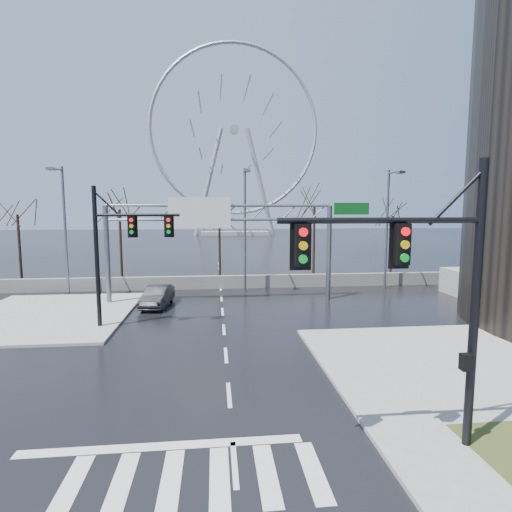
{
  "coord_description": "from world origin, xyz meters",
  "views": [
    {
      "loc": [
        -0.45,
        -13.84,
        6.66
      ],
      "look_at": [
        1.94,
        9.23,
        4.0
      ],
      "focal_mm": 28.0,
      "sensor_mm": 36.0,
      "label": 1
    }
  ],
  "objects": [
    {
      "name": "ground",
      "position": [
        0.0,
        0.0,
        0.0
      ],
      "size": [
        260.0,
        260.0,
        0.0
      ],
      "primitive_type": "plane",
      "color": "black",
      "rests_on": "ground"
    },
    {
      "name": "sidewalk_right_ext",
      "position": [
        10.0,
        2.0,
        0.07
      ],
      "size": [
        12.0,
        10.0,
        0.15
      ],
      "primitive_type": "cube",
      "color": "gray",
      "rests_on": "ground"
    },
    {
      "name": "sidewalk_far",
      "position": [
        -11.0,
        12.0,
        0.07
      ],
      "size": [
        10.0,
        12.0,
        0.15
      ],
      "primitive_type": "cube",
      "color": "gray",
      "rests_on": "ground"
    },
    {
      "name": "barrier_wall",
      "position": [
        0.0,
        20.0,
        0.55
      ],
      "size": [
        52.0,
        0.5,
        1.1
      ],
      "primitive_type": "cube",
      "color": "slate",
      "rests_on": "ground"
    },
    {
      "name": "signal_mast_near",
      "position": [
        5.14,
        -4.04,
        4.87
      ],
      "size": [
        5.52,
        0.41,
        8.0
      ],
      "color": "black",
      "rests_on": "ground"
    },
    {
      "name": "signal_mast_far",
      "position": [
        -5.87,
        8.96,
        4.83
      ],
      "size": [
        4.72,
        0.41,
        8.0
      ],
      "color": "black",
      "rests_on": "ground"
    },
    {
      "name": "sign_gantry",
      "position": [
        -0.38,
        14.96,
        5.18
      ],
      "size": [
        16.36,
        0.4,
        7.6
      ],
      "color": "slate",
      "rests_on": "ground"
    },
    {
      "name": "streetlight_left",
      "position": [
        -12.0,
        18.16,
        5.89
      ],
      "size": [
        0.5,
        2.55,
        10.0
      ],
      "color": "slate",
      "rests_on": "ground"
    },
    {
      "name": "streetlight_mid",
      "position": [
        2.0,
        18.16,
        5.89
      ],
      "size": [
        0.5,
        2.55,
        10.0
      ],
      "color": "slate",
      "rests_on": "ground"
    },
    {
      "name": "streetlight_right",
      "position": [
        14.0,
        18.16,
        5.89
      ],
      "size": [
        0.5,
        2.55,
        10.0
      ],
      "color": "slate",
      "rests_on": "ground"
    },
    {
      "name": "tree_far_left",
      "position": [
        -18.0,
        24.0,
        5.57
      ],
      "size": [
        3.5,
        3.5,
        7.0
      ],
      "color": "black",
      "rests_on": "ground"
    },
    {
      "name": "tree_left",
      "position": [
        -9.0,
        23.5,
        5.98
      ],
      "size": [
        3.75,
        3.75,
        7.5
      ],
      "color": "black",
      "rests_on": "ground"
    },
    {
      "name": "tree_center",
      "position": [
        0.0,
        24.5,
        5.17
      ],
      "size": [
        3.25,
        3.25,
        6.5
      ],
      "color": "black",
      "rests_on": "ground"
    },
    {
      "name": "tree_right",
      "position": [
        9.0,
        23.5,
        6.22
      ],
      "size": [
        3.9,
        3.9,
        7.8
      ],
      "color": "black",
      "rests_on": "ground"
    },
    {
      "name": "tree_far_right",
      "position": [
        17.0,
        24.0,
        5.41
      ],
      "size": [
        3.4,
        3.4,
        6.8
      ],
      "color": "black",
      "rests_on": "ground"
    },
    {
      "name": "ferris_wheel",
      "position": [
        5.0,
        95.0,
        26.13
      ],
      "size": [
        45.0,
        6.0,
        50.91
      ],
      "color": "gray",
      "rests_on": "ground"
    },
    {
      "name": "car",
      "position": [
        -4.49,
        14.04,
        0.71
      ],
      "size": [
        2.03,
        4.48,
        1.43
      ],
      "primitive_type": "imported",
      "rotation": [
        0.0,
        0.0,
        -0.12
      ],
      "color": "black",
      "rests_on": "ground"
    }
  ]
}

